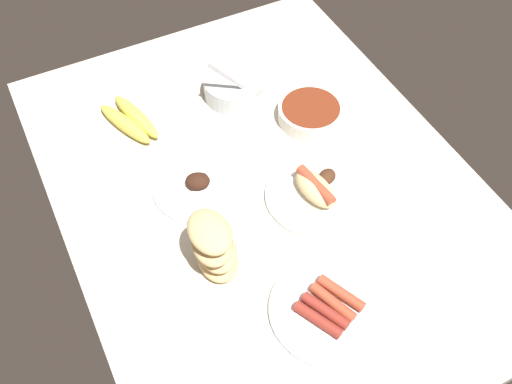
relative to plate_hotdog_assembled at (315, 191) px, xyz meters
The scene contains 8 objects.
ground_plane 12.18cm from the plate_hotdog_assembled, 134.93° to the right, with size 120.00×90.00×3.00cm, color beige.
plate_hotdog_assembled is the anchor object (origin of this frame).
bowl_coleslaw 37.64cm from the plate_hotdog_assembled, behind, with size 15.38×15.38×14.73cm.
bread_stack 28.27cm from the plate_hotdog_assembled, 77.40° to the right, with size 12.42×10.31×14.40cm.
plate_grilled_meat 27.01cm from the plate_hotdog_assembled, 121.07° to the right, with size 18.36×18.36×4.16cm.
plate_sausages 28.02cm from the plate_hotdog_assembled, 25.07° to the right, with size 23.29×23.29×3.18cm.
bowl_chili 24.05cm from the plate_hotdog_assembled, 152.64° to the left, with size 15.88×15.88×4.18cm.
banana_bunch 48.95cm from the plate_hotdog_assembled, 143.43° to the right, with size 19.34×12.05×3.71cm.
Camera 1 is at (72.47, -38.96, 104.63)cm, focal length 41.08 mm.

